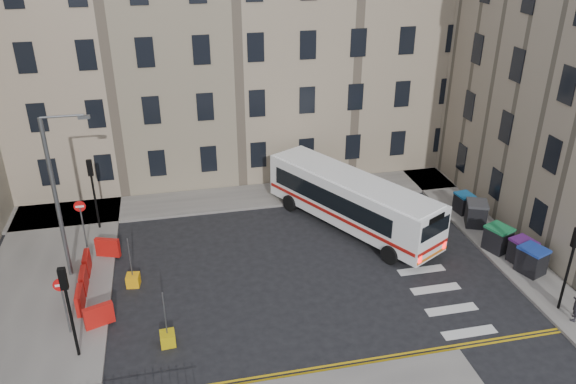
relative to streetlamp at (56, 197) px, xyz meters
name	(u,v)px	position (x,y,z in m)	size (l,w,h in m)	color
ground	(338,267)	(13.00, -2.00, -4.34)	(120.00, 120.00, 0.00)	black
pavement_north	(204,201)	(7.00, 6.60, -4.26)	(36.00, 3.20, 0.15)	slate
pavement_east	(462,211)	(22.00, 2.00, -4.26)	(2.40, 26.00, 0.15)	slate
pavement_west	(47,290)	(-1.00, -1.00, -4.26)	(6.00, 22.00, 0.15)	slate
terrace_north	(171,40)	(6.00, 13.50, 4.28)	(38.30, 10.80, 17.20)	tan
traffic_light_east	(572,256)	(21.60, -7.50, -1.47)	(0.28, 0.22, 4.10)	black
traffic_light_nw	(92,184)	(1.00, 4.50, -1.47)	(0.28, 0.22, 4.10)	black
traffic_light_sw	(67,299)	(1.00, -6.00, -1.47)	(0.28, 0.22, 4.10)	black
streetlamp	(56,197)	(0.00, 0.00, 0.00)	(0.50, 0.22, 8.14)	#595B5E
no_entry_north	(81,214)	(0.50, 2.50, -2.26)	(0.60, 0.08, 3.00)	#595B5E
no_entry_south	(63,295)	(0.50, -4.50, -2.26)	(0.60, 0.08, 3.00)	#595B5E
roadworks_barriers	(92,280)	(1.16, -1.50, -3.69)	(1.66, 6.26, 1.00)	red
bus	(351,199)	(14.87, 1.79, -2.60)	(7.53, 10.90, 3.02)	white
wheelie_bin_a	(532,260)	(22.03, -4.68, -3.50)	(1.42, 1.52, 1.35)	black
wheelie_bin_b	(522,251)	(22.08, -3.80, -3.54)	(1.27, 1.38, 1.27)	black
wheelie_bin_c	(498,238)	(21.53, -2.45, -3.51)	(1.43, 1.52, 1.35)	black
wheelie_bin_d	(476,213)	(21.78, 0.24, -3.47)	(1.53, 1.62, 1.42)	black
wheelie_bin_e	(464,203)	(21.89, 1.80, -3.60)	(1.04, 1.16, 1.16)	black
bollard_yellow	(133,280)	(3.00, -1.43, -4.04)	(0.60, 0.60, 0.60)	#FDA80E
bollard_chevron	(168,339)	(4.50, -5.99, -4.04)	(0.60, 0.60, 0.60)	#C4A60B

